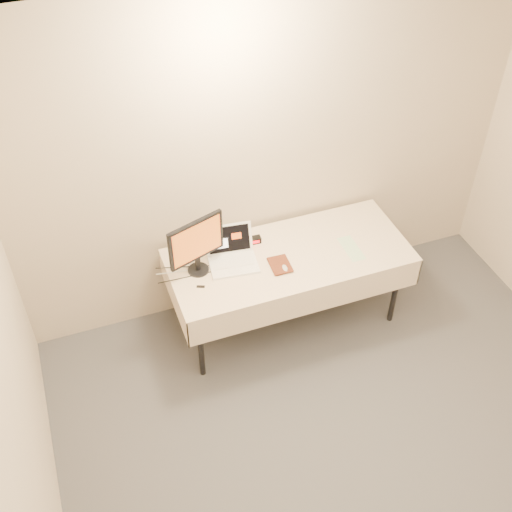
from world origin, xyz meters
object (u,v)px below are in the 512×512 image
object	(u,v)px
table	(289,261)
laptop	(232,254)
monitor	(196,243)
book	(271,258)

from	to	relation	value
table	laptop	size ratio (longest dim) A/B	4.70
laptop	monitor	size ratio (longest dim) A/B	0.85
book	laptop	bearing A→B (deg)	145.02
laptop	monitor	distance (m)	0.35
table	book	size ratio (longest dim) A/B	9.27
laptop	monitor	bearing A→B (deg)	-167.30
monitor	table	bearing A→B (deg)	-24.69
table	monitor	world-z (taller)	monitor
table	monitor	size ratio (longest dim) A/B	3.98
monitor	book	xyz separation A→B (m)	(0.51, -0.16, -0.17)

